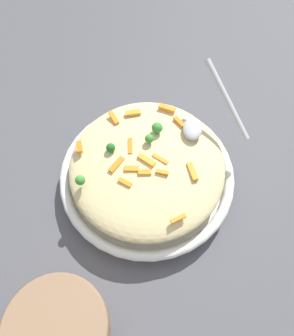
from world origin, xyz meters
TOP-DOWN VIEW (x-y plane):
  - ground_plane at (0.00, 0.00)m, footprint 2.40×2.40m
  - serving_bowl at (0.00, 0.00)m, footprint 0.37×0.37m
  - pasta_mound at (0.00, 0.00)m, footprint 0.33×0.32m
  - carrot_piece_0 at (-0.01, -0.00)m, footprint 0.03×0.04m
  - carrot_piece_1 at (-0.03, -0.03)m, footprint 0.01×0.02m
  - carrot_piece_2 at (-0.02, 0.06)m, footprint 0.04×0.03m
  - carrot_piece_3 at (0.02, 0.04)m, footprint 0.04×0.01m
  - carrot_piece_4 at (0.10, -0.06)m, footprint 0.03×0.03m
  - carrot_piece_5 at (-0.06, 0.03)m, footprint 0.02×0.03m
  - carrot_piece_6 at (0.09, 0.08)m, footprint 0.03×0.03m
  - carrot_piece_7 at (-0.12, -0.07)m, footprint 0.02×0.03m
  - carrot_piece_8 at (0.13, -0.03)m, footprint 0.02×0.04m
  - carrot_piece_9 at (0.01, 0.14)m, footprint 0.03×0.02m
  - carrot_piece_10 at (0.11, 0.04)m, footprint 0.02×0.03m
  - carrot_piece_11 at (-0.03, 0.03)m, footprint 0.01×0.03m
  - carrot_piece_12 at (-0.00, -0.03)m, footprint 0.02×0.03m
  - carrot_piece_13 at (-0.02, -0.09)m, footprint 0.04×0.03m
  - carrot_piece_14 at (-0.03, -0.00)m, footprint 0.01×0.03m
  - broccoli_floret_0 at (-0.07, 0.12)m, footprint 0.02×0.02m
  - broccoli_floret_1 at (0.06, -0.01)m, footprint 0.02×0.02m
  - broccoli_floret_2 at (0.01, 0.07)m, footprint 0.02×0.02m
  - broccoli_floret_3 at (0.04, 0.00)m, footprint 0.02×0.02m
  - serving_spoon at (0.10, -0.11)m, footprint 0.14×0.14m
  - companion_bowl at (-0.32, 0.11)m, footprint 0.18×0.18m

SIDE VIEW (x-z plane):
  - ground_plane at x=0.00m, z-range 0.00..0.00m
  - serving_bowl at x=0.00m, z-range 0.00..0.05m
  - companion_bowl at x=-0.32m, z-range 0.01..0.09m
  - pasta_mound at x=0.00m, z-range 0.04..0.11m
  - carrot_piece_6 at x=0.09m, z-range 0.10..0.11m
  - carrot_piece_7 at x=-0.12m, z-range 0.10..0.11m
  - carrot_piece_8 at x=0.13m, z-range 0.10..0.11m
  - carrot_piece_9 at x=0.01m, z-range 0.10..0.11m
  - carrot_piece_10 at x=0.11m, z-range 0.10..0.11m
  - carrot_piece_4 at x=0.10m, z-range 0.10..0.11m
  - carrot_piece_13 at x=-0.02m, z-range 0.10..0.11m
  - carrot_piece_5 at x=-0.06m, z-range 0.10..0.11m
  - carrot_piece_2 at x=-0.02m, z-range 0.10..0.11m
  - carrot_piece_3 at x=0.02m, z-range 0.10..0.11m
  - carrot_piece_12 at x=0.00m, z-range 0.10..0.11m
  - carrot_piece_11 at x=-0.03m, z-range 0.11..0.11m
  - carrot_piece_14 at x=-0.03m, z-range 0.11..0.11m
  - carrot_piece_1 at x=-0.03m, z-range 0.11..0.11m
  - carrot_piece_0 at x=-0.01m, z-range 0.11..0.11m
  - broccoli_floret_2 at x=0.01m, z-range 0.10..0.12m
  - broccoli_floret_0 at x=-0.07m, z-range 0.10..0.13m
  - broccoli_floret_1 at x=0.06m, z-range 0.10..0.13m
  - broccoli_floret_3 at x=0.04m, z-range 0.11..0.13m
  - serving_spoon at x=0.10m, z-range 0.08..0.18m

